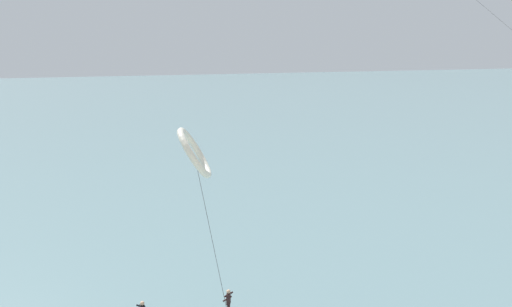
{
  "coord_description": "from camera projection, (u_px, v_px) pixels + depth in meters",
  "views": [
    {
      "loc": [
        -7.43,
        -2.25,
        14.62
      ],
      "look_at": [
        0.0,
        23.37,
        8.16
      ],
      "focal_mm": 32.52,
      "sensor_mm": 36.0,
      "label": 1
    }
  ],
  "objects": [
    {
      "name": "sea_water",
      "position": [
        155.0,
        105.0,
        108.7
      ],
      "size": [
        400.0,
        200.0,
        0.08
      ],
      "primitive_type": "cube",
      "color": "slate",
      "rests_on": "ground"
    },
    {
      "name": "surfer_crimson",
      "position": [
        229.0,
        306.0,
        24.85
      ],
      "size": [
        1.4,
        0.68,
        1.7
      ],
      "rotation": [
        0.0,
        0.0,
        1.19
      ],
      "color": "red",
      "rests_on": "ground"
    },
    {
      "name": "kite_ivory",
      "position": [
        195.0,
        153.0,
        25.95
      ],
      "size": [
        2.54,
        5.25,
        10.05
      ],
      "rotation": [
        0.0,
        0.0,
        1.39
      ],
      "color": "silver",
      "rests_on": "ground"
    }
  ]
}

